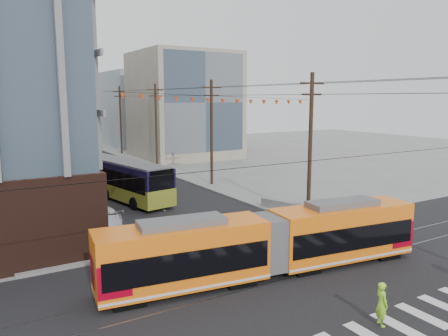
{
  "coord_description": "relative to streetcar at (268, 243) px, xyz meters",
  "views": [
    {
      "loc": [
        -13.74,
        -13.45,
        9.15
      ],
      "look_at": [
        1.16,
        11.31,
        4.49
      ],
      "focal_mm": 35.0,
      "sensor_mm": 36.0,
      "label": 1
    }
  ],
  "objects": [
    {
      "name": "pedestrian",
      "position": [
        0.83,
        -6.53,
        -0.78
      ],
      "size": [
        0.63,
        0.78,
        1.84
      ],
      "primitive_type": "imported",
      "rotation": [
        0.0,
        0.0,
        1.25
      ],
      "color": "#9BEF2E",
      "rests_on": "ground"
    },
    {
      "name": "parked_car_grey",
      "position": [
        -5.34,
        18.06,
        -1.11
      ],
      "size": [
        2.97,
        4.54,
        1.16
      ],
      "primitive_type": "imported",
      "rotation": [
        0.0,
        0.0,
        2.87
      ],
      "color": "#50535E",
      "rests_on": "ground"
    },
    {
      "name": "parked_car_white",
      "position": [
        -5.06,
        14.0,
        -1.02
      ],
      "size": [
        2.82,
        4.96,
        1.35
      ],
      "primitive_type": "imported",
      "rotation": [
        0.0,
        0.0,
        3.35
      ],
      "color": "beige",
      "rests_on": "ground"
    },
    {
      "name": "city_bus",
      "position": [
        -0.93,
        20.86,
        0.13
      ],
      "size": [
        5.1,
        13.15,
        3.64
      ],
      "primitive_type": null,
      "rotation": [
        0.0,
        0.0,
        0.18
      ],
      "color": "black",
      "rests_on": "ground"
    },
    {
      "name": "utility_pole_far",
      "position": [
        9.07,
        52.05,
        3.81
      ],
      "size": [
        0.3,
        0.3,
        11.0
      ],
      "primitive_type": "cylinder",
      "color": "black",
      "rests_on": "ground"
    },
    {
      "name": "ground",
      "position": [
        0.57,
        -3.95,
        -1.69
      ],
      "size": [
        160.0,
        160.0,
        0.0
      ],
      "primitive_type": "plane",
      "color": "slate"
    },
    {
      "name": "parked_car_silver",
      "position": [
        -5.35,
        11.12,
        -0.99
      ],
      "size": [
        1.8,
        4.35,
        1.4
      ],
      "primitive_type": "imported",
      "rotation": [
        0.0,
        0.0,
        3.07
      ],
      "color": "gray",
      "rests_on": "ground"
    },
    {
      "name": "bg_bldg_ne_near",
      "position": [
        16.57,
        44.05,
        6.31
      ],
      "size": [
        14.0,
        14.0,
        16.0
      ],
      "primitive_type": "cube",
      "color": "gray",
      "rests_on": "ground"
    },
    {
      "name": "streetcar",
      "position": [
        0.0,
        0.0,
        0.0
      ],
      "size": [
        17.76,
        4.74,
        3.39
      ],
      "primitive_type": null,
      "rotation": [
        0.0,
        0.0,
        -0.13
      ],
      "color": "orange",
      "rests_on": "ground"
    },
    {
      "name": "bg_bldg_ne_far",
      "position": [
        18.57,
        64.05,
        5.31
      ],
      "size": [
        16.0,
        16.0,
        14.0
      ],
      "primitive_type": "cube",
      "color": "#8C99A5",
      "rests_on": "ground"
    },
    {
      "name": "jersey_barrier",
      "position": [
        8.87,
        9.57,
        -1.26
      ],
      "size": [
        2.31,
        4.42,
        0.87
      ],
      "primitive_type": "cube",
      "rotation": [
        0.0,
        0.0,
        0.33
      ],
      "color": "gray",
      "rests_on": "ground"
    }
  ]
}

